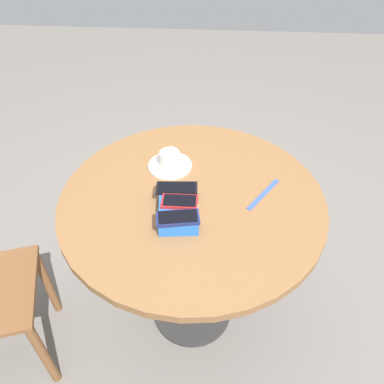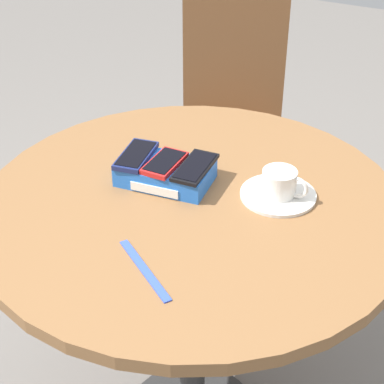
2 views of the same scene
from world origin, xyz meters
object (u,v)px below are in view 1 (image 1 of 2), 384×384
object	(u,v)px
phone_box	(178,208)
phone_navy	(178,218)
lanyard_strap	(263,194)
phone_red	(180,202)
round_table	(192,219)
phone_black	(177,188)
saucer	(170,166)
coffee_cup	(170,158)

from	to	relation	value
phone_box	phone_navy	xyz separation A→B (m)	(-0.07, -0.01, 0.03)
lanyard_strap	phone_red	bearing A→B (deg)	111.42
round_table	phone_black	bearing A→B (deg)	109.29
saucer	coffee_cup	distance (m)	0.03
phone_box	phone_black	distance (m)	0.08
phone_black	saucer	distance (m)	0.20
round_table	coffee_cup	world-z (taller)	coffee_cup
saucer	lanyard_strap	distance (m)	0.38
round_table	phone_red	distance (m)	0.19
phone_navy	saucer	xyz separation A→B (m)	(0.33, 0.06, -0.05)
lanyard_strap	coffee_cup	bearing A→B (deg)	68.09
phone_navy	lanyard_strap	world-z (taller)	phone_navy
phone_box	saucer	distance (m)	0.26
phone_box	phone_red	bearing A→B (deg)	-70.14
phone_navy	saucer	size ratio (longest dim) A/B	0.85
round_table	phone_navy	xyz separation A→B (m)	(-0.16, 0.03, 0.17)
saucer	phone_red	bearing A→B (deg)	-165.96
phone_black	saucer	world-z (taller)	phone_black
phone_black	coffee_cup	world-z (taller)	coffee_cup
phone_red	phone_navy	bearing A→B (deg)	-179.12
phone_box	saucer	world-z (taller)	phone_box
phone_red	round_table	bearing A→B (deg)	-21.71
coffee_cup	lanyard_strap	distance (m)	0.38
phone_navy	phone_black	bearing A→B (deg)	7.09
phone_black	coffee_cup	bearing A→B (deg)	13.97
phone_black	coffee_cup	distance (m)	0.19
phone_red	saucer	bearing A→B (deg)	14.04
phone_black	coffee_cup	size ratio (longest dim) A/B	1.37
coffee_cup	lanyard_strap	world-z (taller)	coffee_cup
round_table	saucer	bearing A→B (deg)	30.49
phone_box	phone_red	xyz separation A→B (m)	(0.00, -0.00, 0.03)
round_table	phone_navy	size ratio (longest dim) A/B	6.53
phone_box	phone_red	world-z (taller)	phone_red
phone_box	lanyard_strap	distance (m)	0.32
round_table	saucer	world-z (taller)	saucer
round_table	phone_black	distance (m)	0.18
round_table	saucer	xyz separation A→B (m)	(0.17, 0.10, 0.12)
round_table	saucer	size ratio (longest dim) A/B	5.57
round_table	lanyard_strap	bearing A→B (deg)	-84.00
coffee_cup	phone_box	bearing A→B (deg)	-167.21
saucer	phone_navy	bearing A→B (deg)	-168.88
round_table	phone_red	world-z (taller)	phone_red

